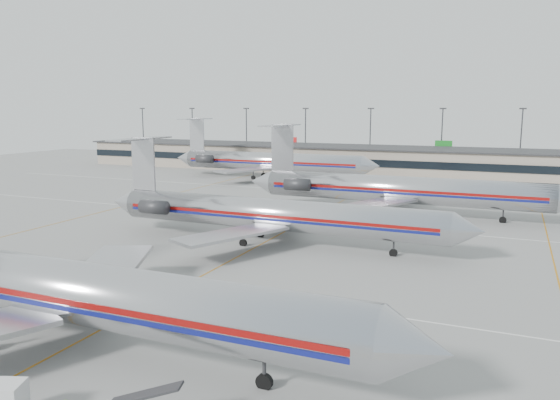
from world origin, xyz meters
The scene contains 8 objects.
ground centered at (0.00, 0.00, 0.00)m, with size 260.00×260.00×0.00m, color gray.
apron_markings centered at (0.00, 10.00, 0.01)m, with size 160.00×0.15×0.02m, color silver.
terminal centered at (0.00, 97.97, 3.16)m, with size 162.00×17.00×6.25m.
light_mast_row centered at (0.00, 112.00, 8.58)m, with size 163.60×0.40×15.28m.
jet_foreground centered at (-2.21, -3.20, 3.80)m, with size 50.03×29.46×13.10m.
jet_second_row centered at (0.37, 26.70, 3.41)m, with size 44.96×26.47×11.77m.
jet_third_row centered at (10.13, 49.19, 3.75)m, with size 47.22×29.04×12.91m.
jet_back_row centered at (-23.55, 79.22, 3.80)m, with size 47.85×29.43×13.08m.
Camera 1 is at (25.55, -28.45, 15.21)m, focal length 35.00 mm.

